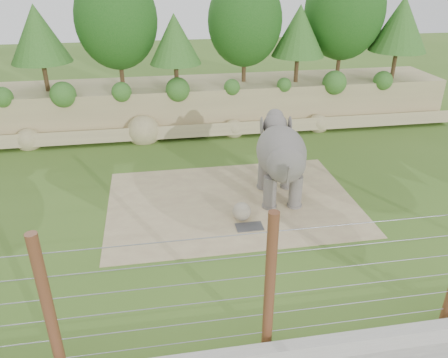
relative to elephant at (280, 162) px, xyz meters
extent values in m
plane|color=#436923|center=(-2.50, -3.14, -1.58)|extent=(90.00, 90.00, 0.00)
cube|color=tan|center=(-2.50, 9.86, -0.33)|extent=(30.00, 4.00, 2.50)
cube|color=tan|center=(-2.50, 7.56, -1.23)|extent=(30.00, 1.37, 1.07)
cylinder|color=#3F2B19|center=(-10.50, 9.36, 1.71)|extent=(0.24, 0.24, 1.58)
sphere|color=#134811|center=(-10.50, 9.36, 3.84)|extent=(3.60, 3.60, 3.60)
cylinder|color=#3F2B19|center=(-6.50, 9.86, 1.88)|extent=(0.24, 0.24, 1.92)
sphere|color=#134811|center=(-6.50, 9.86, 4.49)|extent=(4.40, 4.40, 4.40)
cylinder|color=#3F2B19|center=(-3.50, 8.66, 1.62)|extent=(0.24, 0.24, 1.40)
sphere|color=#134811|center=(-3.50, 8.66, 3.52)|extent=(3.20, 3.20, 3.20)
cylinder|color=#3F2B19|center=(0.50, 9.66, 1.83)|extent=(0.24, 0.24, 1.82)
sphere|color=#134811|center=(0.50, 9.66, 4.30)|extent=(4.16, 4.16, 4.16)
cylinder|color=#3F2B19|center=(3.50, 9.06, 1.67)|extent=(0.24, 0.24, 1.50)
sphere|color=#134811|center=(3.50, 9.06, 3.71)|extent=(3.44, 3.44, 3.44)
cylinder|color=#3F2B19|center=(6.50, 10.06, 1.93)|extent=(0.24, 0.24, 2.03)
sphere|color=#134811|center=(6.50, 10.06, 4.69)|extent=(4.64, 4.64, 4.64)
cylinder|color=#3F2B19|center=(9.50, 8.86, 1.74)|extent=(0.24, 0.24, 1.64)
sphere|color=#134811|center=(9.50, 8.86, 3.97)|extent=(3.76, 3.76, 3.76)
cube|color=tan|center=(-2.00, -0.14, -1.57)|extent=(10.00, 7.00, 0.02)
cube|color=#262628|center=(-1.71, -2.12, -1.55)|extent=(1.00, 0.60, 0.03)
sphere|color=gray|center=(-1.90, -1.55, -1.21)|extent=(0.71, 0.71, 0.71)
cube|color=#A09C95|center=(-2.50, -8.14, -1.33)|extent=(26.00, 0.35, 0.50)
cylinder|color=brown|center=(-7.50, -7.64, 0.42)|extent=(0.26, 0.26, 4.00)
cylinder|color=brown|center=(-2.50, -7.64, 0.42)|extent=(0.26, 0.26, 4.00)
cylinder|color=gray|center=(-2.50, -7.64, -1.08)|extent=(20.00, 0.02, 0.02)
cylinder|color=gray|center=(-2.50, -7.64, -0.48)|extent=(20.00, 0.02, 0.02)
cylinder|color=gray|center=(-2.50, -7.64, 0.12)|extent=(20.00, 0.02, 0.02)
cylinder|color=gray|center=(-2.50, -7.64, 0.72)|extent=(20.00, 0.02, 0.02)
cylinder|color=gray|center=(-2.50, -7.64, 1.32)|extent=(20.00, 0.02, 0.02)
cylinder|color=gray|center=(-2.50, -7.64, 1.92)|extent=(20.00, 0.02, 0.02)
camera|label=1|loc=(-4.92, -15.45, 7.26)|focal=35.00mm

